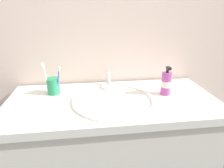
{
  "coord_description": "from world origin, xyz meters",
  "views": [
    {
      "loc": [
        -0.13,
        -1.01,
        1.34
      ],
      "look_at": [
        -0.0,
        0.01,
        0.94
      ],
      "focal_mm": 31.28,
      "sensor_mm": 36.0,
      "label": 1
    }
  ],
  "objects_px": {
    "toothbrush_blue": "(58,79)",
    "soap_dispenser": "(166,83)",
    "toothbrush_white": "(46,77)",
    "faucet": "(108,80)",
    "toothbrush_cup": "(54,86)"
  },
  "relations": [
    {
      "from": "faucet",
      "to": "toothbrush_cup",
      "type": "xyz_separation_m",
      "value": [
        -0.35,
        -0.08,
        0.0
      ]
    },
    {
      "from": "toothbrush_blue",
      "to": "toothbrush_cup",
      "type": "bearing_deg",
      "value": 145.84
    },
    {
      "from": "toothbrush_cup",
      "to": "toothbrush_blue",
      "type": "height_order",
      "value": "toothbrush_blue"
    },
    {
      "from": "toothbrush_white",
      "to": "soap_dispenser",
      "type": "distance_m",
      "value": 0.71
    },
    {
      "from": "toothbrush_blue",
      "to": "soap_dispenser",
      "type": "distance_m",
      "value": 0.64
    },
    {
      "from": "toothbrush_white",
      "to": "soap_dispenser",
      "type": "bearing_deg",
      "value": -6.25
    },
    {
      "from": "toothbrush_blue",
      "to": "soap_dispenser",
      "type": "relative_size",
      "value": 0.98
    },
    {
      "from": "soap_dispenser",
      "to": "toothbrush_white",
      "type": "bearing_deg",
      "value": 173.75
    },
    {
      "from": "toothbrush_cup",
      "to": "soap_dispenser",
      "type": "relative_size",
      "value": 0.56
    },
    {
      "from": "faucet",
      "to": "toothbrush_white",
      "type": "xyz_separation_m",
      "value": [
        -0.38,
        -0.1,
        0.07
      ]
    },
    {
      "from": "faucet",
      "to": "soap_dispenser",
      "type": "relative_size",
      "value": 0.87
    },
    {
      "from": "faucet",
      "to": "toothbrush_blue",
      "type": "distance_m",
      "value": 0.33
    },
    {
      "from": "toothbrush_white",
      "to": "faucet",
      "type": "bearing_deg",
      "value": 14.51
    },
    {
      "from": "toothbrush_cup",
      "to": "toothbrush_white",
      "type": "bearing_deg",
      "value": -148.13
    },
    {
      "from": "soap_dispenser",
      "to": "faucet",
      "type": "bearing_deg",
      "value": 152.07
    }
  ]
}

